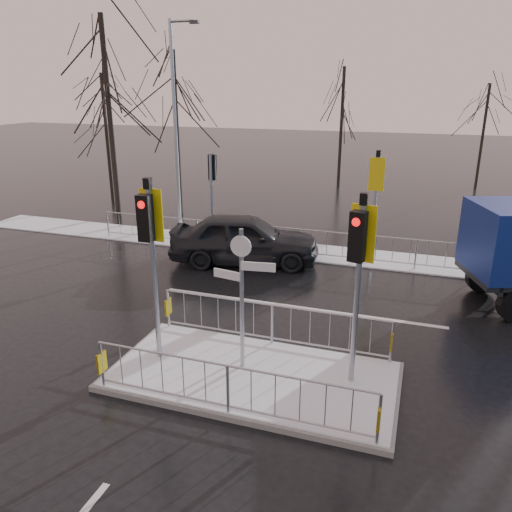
% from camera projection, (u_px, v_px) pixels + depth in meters
% --- Properties ---
extents(ground, '(120.00, 120.00, 0.00)m').
position_uv_depth(ground, '(253.00, 379.00, 10.54)').
color(ground, black).
rests_on(ground, ground).
extents(snow_verge, '(30.00, 2.00, 0.04)m').
position_uv_depth(snow_verge, '(329.00, 254.00, 18.24)').
color(snow_verge, white).
rests_on(snow_verge, ground).
extents(lane_markings, '(8.00, 11.38, 0.01)m').
position_uv_depth(lane_markings, '(247.00, 387.00, 10.24)').
color(lane_markings, silver).
rests_on(lane_markings, ground).
extents(traffic_island, '(6.00, 3.04, 4.15)m').
position_uv_depth(traffic_island, '(252.00, 362.00, 10.43)').
color(traffic_island, slate).
rests_on(traffic_island, ground).
extents(far_kerb_fixtures, '(18.00, 0.65, 3.83)m').
position_uv_depth(far_kerb_fixtures, '(336.00, 232.00, 17.37)').
color(far_kerb_fixtures, '#9BA1AA').
rests_on(far_kerb_fixtures, ground).
extents(car_far_lane, '(5.43, 3.20, 1.74)m').
position_uv_depth(car_far_lane, '(245.00, 239.00, 17.18)').
color(car_far_lane, black).
rests_on(car_far_lane, ground).
extents(tree_near_a, '(4.75, 4.75, 8.97)m').
position_uv_depth(tree_near_a, '(106.00, 79.00, 21.59)').
color(tree_near_a, black).
rests_on(tree_near_a, ground).
extents(tree_near_b, '(4.00, 4.00, 7.55)m').
position_uv_depth(tree_near_b, '(175.00, 102.00, 22.49)').
color(tree_near_b, black).
rests_on(tree_near_b, ground).
extents(tree_near_c, '(3.50, 3.50, 6.61)m').
position_uv_depth(tree_near_c, '(105.00, 114.00, 24.96)').
color(tree_near_c, black).
rests_on(tree_near_c, ground).
extents(tree_far_a, '(3.75, 3.75, 7.08)m').
position_uv_depth(tree_far_a, '(342.00, 104.00, 29.28)').
color(tree_far_a, black).
rests_on(tree_far_a, ground).
extents(tree_far_b, '(3.25, 3.25, 6.14)m').
position_uv_depth(tree_far_b, '(486.00, 116.00, 28.86)').
color(tree_far_b, black).
rests_on(tree_far_b, ground).
extents(street_lamp_left, '(1.25, 0.18, 8.20)m').
position_uv_depth(street_lamp_left, '(177.00, 122.00, 19.54)').
color(street_lamp_left, '#9BA1AA').
rests_on(street_lamp_left, ground).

